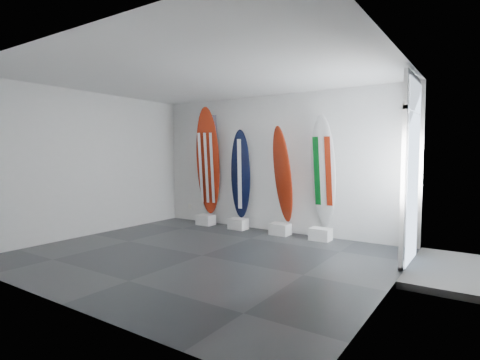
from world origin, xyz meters
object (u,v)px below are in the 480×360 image
Objects in this scene: surfboard_swiss at (283,175)px; surfboard_usa at (208,161)px; surfboard_navy at (241,174)px; surfboard_italy at (323,172)px.

surfboard_usa is at bearing -165.02° from surfboard_swiss.
surfboard_swiss is at bearing -16.28° from surfboard_navy.
surfboard_italy is (0.90, 0.00, 0.09)m from surfboard_swiss.
surfboard_usa is 2.04m from surfboard_swiss.
surfboard_italy reaches higher than surfboard_navy.
surfboard_italy is (2.92, 0.00, -0.17)m from surfboard_usa.
surfboard_navy is 1.07m from surfboard_swiss.
surfboard_italy is (1.97, 0.00, 0.11)m from surfboard_navy.
surfboard_navy is at bearing -165.02° from surfboard_swiss.
surfboard_usa is at bearing -177.71° from surfboard_italy.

